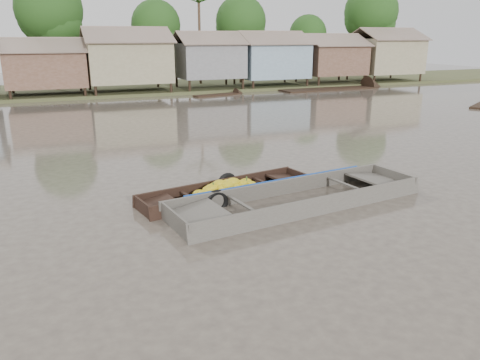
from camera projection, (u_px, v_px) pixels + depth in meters
name	position (u px, v px, depth m)	size (l,w,h in m)	color
ground	(229.00, 222.00, 12.09)	(120.00, 120.00, 0.00)	#483F37
riverbank	(129.00, 55.00, 40.45)	(120.00, 12.47, 10.22)	#384723
banana_boat	(225.00, 192.00, 13.96)	(5.66, 2.31, 0.79)	black
viewer_boat	(298.00, 202.00, 13.38)	(7.89, 2.96, 0.62)	#46413B
distant_boats	(301.00, 96.00, 38.18)	(46.54, 15.97, 0.35)	black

